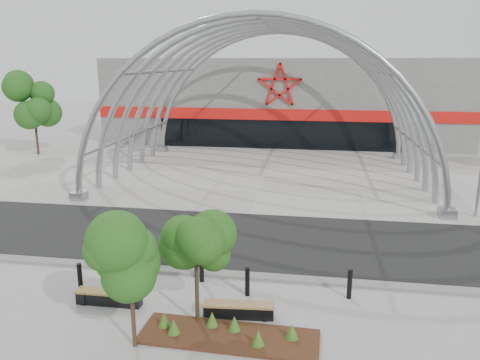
% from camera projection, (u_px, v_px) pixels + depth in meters
% --- Properties ---
extents(ground, '(140.00, 140.00, 0.00)m').
position_uv_depth(ground, '(223.00, 273.00, 17.62)').
color(ground, '#979792').
rests_on(ground, ground).
extents(road, '(140.00, 7.00, 0.02)m').
position_uv_depth(road, '(238.00, 239.00, 20.96)').
color(road, black).
rests_on(road, ground).
extents(forecourt, '(60.00, 17.00, 0.04)m').
position_uv_depth(forecourt, '(266.00, 176.00, 32.44)').
color(forecourt, '#A49F95').
rests_on(forecourt, ground).
extents(kerb, '(60.00, 0.50, 0.12)m').
position_uv_depth(kerb, '(222.00, 274.00, 17.36)').
color(kerb, slate).
rests_on(kerb, ground).
extents(arena_building, '(34.00, 15.24, 8.00)m').
position_uv_depth(arena_building, '(285.00, 98.00, 48.63)').
color(arena_building, slate).
rests_on(arena_building, ground).
extents(vault_canopy, '(20.80, 15.80, 20.36)m').
position_uv_depth(vault_canopy, '(266.00, 176.00, 32.44)').
color(vault_canopy, '#909499').
rests_on(vault_canopy, ground).
extents(planting_bed, '(5.20, 1.74, 0.55)m').
position_uv_depth(planting_bed, '(227.00, 333.00, 13.45)').
color(planting_bed, '#381810').
rests_on(planting_bed, ground).
extents(street_tree_0, '(1.63, 1.63, 3.72)m').
position_uv_depth(street_tree_0, '(129.00, 257.00, 12.43)').
color(street_tree_0, '#331F19').
rests_on(street_tree_0, ground).
extents(street_tree_1, '(1.57, 1.57, 3.71)m').
position_uv_depth(street_tree_1, '(196.00, 241.00, 13.59)').
color(street_tree_1, black).
rests_on(street_tree_1, ground).
extents(bench_0, '(2.21, 0.50, 0.46)m').
position_uv_depth(bench_0, '(109.00, 298.00, 15.28)').
color(bench_0, black).
rests_on(bench_0, ground).
extents(bench_1, '(2.26, 0.67, 0.47)m').
position_uv_depth(bench_1, '(239.00, 310.00, 14.51)').
color(bench_1, black).
rests_on(bench_1, ground).
extents(bollard_0, '(0.16, 0.16, 1.02)m').
position_uv_depth(bollard_0, '(80.00, 277.00, 16.11)').
color(bollard_0, black).
rests_on(bollard_0, ground).
extents(bollard_1, '(0.14, 0.14, 0.90)m').
position_uv_depth(bollard_1, '(109.00, 284.00, 15.72)').
color(bollard_1, black).
rests_on(bollard_1, ground).
extents(bollard_2, '(0.17, 0.17, 1.08)m').
position_uv_depth(bollard_2, '(202.00, 268.00, 16.79)').
color(bollard_2, black).
rests_on(bollard_2, ground).
extents(bollard_3, '(0.16, 0.16, 1.01)m').
position_uv_depth(bollard_3, '(247.00, 282.00, 15.79)').
color(bollard_3, black).
rests_on(bollard_3, ground).
extents(bollard_4, '(0.16, 0.16, 1.01)m').
position_uv_depth(bollard_4, '(350.00, 284.00, 15.60)').
color(bollard_4, black).
rests_on(bollard_4, ground).
extents(bg_tree_0, '(3.00, 3.00, 6.45)m').
position_uv_depth(bg_tree_0, '(33.00, 100.00, 38.70)').
color(bg_tree_0, black).
rests_on(bg_tree_0, ground).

